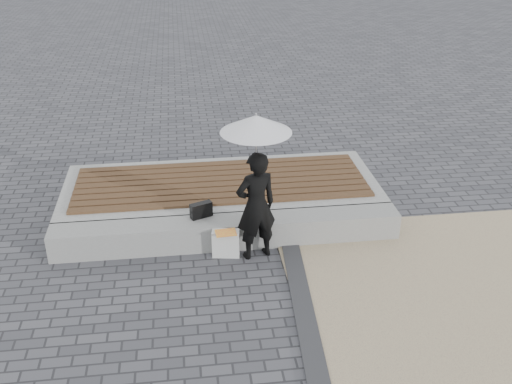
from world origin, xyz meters
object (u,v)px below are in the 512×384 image
seating_ledge (228,232)px  parasol (256,124)px  canvas_tote (226,243)px  woman (256,206)px  handbag (201,210)px

seating_ledge → parasol: bearing=-45.1°
canvas_tote → seating_ledge: bearing=89.2°
woman → canvas_tote: bearing=-23.0°
seating_ledge → canvas_tote: 0.32m
woman → handbag: 0.92m
parasol → handbag: bearing=146.1°
parasol → woman: bearing=-76.0°
seating_ledge → woman: woman is taller
parasol → seating_ledge: bearing=134.9°
parasol → canvas_tote: 1.82m
woman → parasol: (-0.00, 0.00, 1.18)m
parasol → handbag: 1.70m
seating_ledge → woman: 0.78m
seating_ledge → handbag: bearing=161.1°
seating_ledge → canvas_tote: (-0.06, -0.31, -0.00)m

